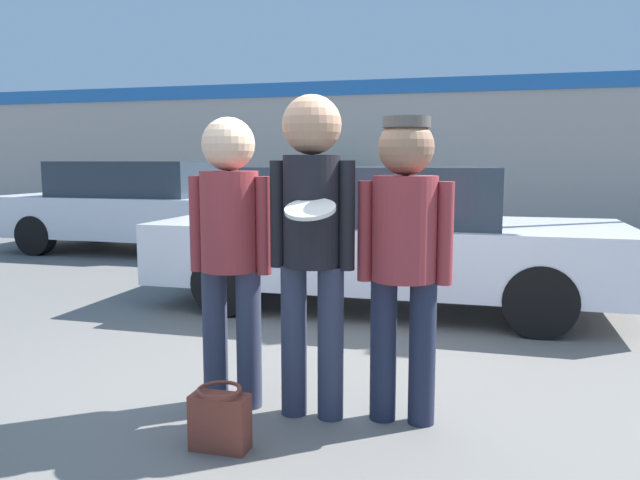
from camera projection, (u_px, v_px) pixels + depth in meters
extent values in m
plane|color=#66635E|center=(312.00, 393.00, 4.00)|extent=(56.00, 56.00, 0.00)
cube|color=#B2A89E|center=(438.00, 156.00, 12.89)|extent=(24.00, 0.18, 3.16)
cube|color=#2666B2|center=(439.00, 85.00, 12.61)|extent=(24.00, 0.04, 0.30)
cylinder|color=#2D3347|center=(215.00, 337.00, 3.79)|extent=(0.15, 0.15, 0.83)
cylinder|color=#2D3347|center=(249.00, 339.00, 3.73)|extent=(0.15, 0.15, 0.83)
cylinder|color=maroon|center=(230.00, 221.00, 3.67)|extent=(0.34, 0.34, 0.59)
cylinder|color=maroon|center=(197.00, 224.00, 3.73)|extent=(0.09, 0.09, 0.57)
cylinder|color=maroon|center=(264.00, 226.00, 3.62)|extent=(0.09, 0.09, 0.57)
sphere|color=#DBB28E|center=(228.00, 144.00, 3.61)|extent=(0.31, 0.31, 0.31)
cylinder|color=#2D3347|center=(294.00, 340.00, 3.62)|extent=(0.15, 0.15, 0.88)
cylinder|color=#2D3347|center=(331.00, 343.00, 3.56)|extent=(0.15, 0.15, 0.88)
cylinder|color=black|center=(312.00, 211.00, 3.49)|extent=(0.32, 0.32, 0.63)
cylinder|color=black|center=(278.00, 214.00, 3.55)|extent=(0.09, 0.09, 0.61)
cylinder|color=black|center=(347.00, 216.00, 3.44)|extent=(0.09, 0.09, 0.61)
sphere|color=tan|center=(312.00, 125.00, 3.43)|extent=(0.33, 0.33, 0.33)
cylinder|color=silver|center=(310.00, 209.00, 3.24)|extent=(0.27, 0.26, 0.10)
cylinder|color=#1E2338|center=(383.00, 350.00, 3.55)|extent=(0.15, 0.15, 0.82)
cylinder|color=#1E2338|center=(422.00, 353.00, 3.49)|extent=(0.15, 0.15, 0.82)
cylinder|color=maroon|center=(405.00, 228.00, 3.43)|extent=(0.36, 0.36, 0.58)
cylinder|color=maroon|center=(366.00, 231.00, 3.49)|extent=(0.09, 0.09, 0.56)
cylinder|color=maroon|center=(445.00, 234.00, 3.38)|extent=(0.09, 0.09, 0.56)
sphere|color=#8C664C|center=(406.00, 147.00, 3.37)|extent=(0.31, 0.31, 0.31)
cylinder|color=#4C4742|center=(407.00, 122.00, 3.36)|extent=(0.26, 0.26, 0.06)
cube|color=silver|center=(387.00, 251.00, 6.37)|extent=(4.61, 1.87, 0.60)
cube|color=#28333D|center=(379.00, 194.00, 6.32)|extent=(2.40, 1.61, 0.55)
cylinder|color=black|center=(528.00, 268.00, 6.83)|extent=(0.62, 0.22, 0.62)
cylinder|color=black|center=(540.00, 301.00, 5.23)|extent=(0.62, 0.22, 0.62)
cylinder|color=black|center=(281.00, 257.00, 7.57)|extent=(0.62, 0.22, 0.62)
cylinder|color=black|center=(225.00, 283.00, 5.97)|extent=(0.62, 0.22, 0.62)
cube|color=silver|center=(145.00, 215.00, 10.23)|extent=(4.60, 1.92, 0.65)
cube|color=#28333D|center=(138.00, 178.00, 10.18)|extent=(2.39, 1.65, 0.56)
cylinder|color=black|center=(246.00, 229.00, 10.72)|extent=(0.63, 0.22, 0.63)
cylinder|color=black|center=(201.00, 241.00, 9.07)|extent=(0.63, 0.22, 0.63)
cylinder|color=black|center=(101.00, 225.00, 11.46)|extent=(0.63, 0.22, 0.63)
cylinder|color=black|center=(36.00, 235.00, 9.81)|extent=(0.63, 0.22, 0.63)
sphere|color=#387A3D|center=(336.00, 201.00, 12.70)|extent=(1.34, 1.34, 1.34)
cube|color=brown|center=(220.00, 422.00, 3.20)|extent=(0.30, 0.14, 0.29)
torus|color=brown|center=(219.00, 389.00, 3.18)|extent=(0.23, 0.23, 0.02)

